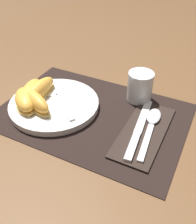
{
  "coord_description": "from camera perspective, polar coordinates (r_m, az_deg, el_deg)",
  "views": [
    {
      "loc": [
        0.25,
        -0.47,
        0.43
      ],
      "look_at": [
        0.02,
        -0.01,
        0.02
      ],
      "focal_mm": 42.0,
      "sensor_mm": 36.0,
      "label": 1
    }
  ],
  "objects": [
    {
      "name": "citrus_wedge_0",
      "position": [
        0.72,
        -12.62,
        4.57
      ],
      "size": [
        0.05,
        0.13,
        0.04
      ],
      "color": "#F4DB84",
      "rests_on": "plate"
    },
    {
      "name": "ground_plane",
      "position": [
        0.68,
        -1.31,
        -0.58
      ],
      "size": [
        3.0,
        3.0,
        0.0
      ],
      "primitive_type": "plane",
      "color": "brown"
    },
    {
      "name": "fork",
      "position": [
        0.72,
        -9.49,
        3.29
      ],
      "size": [
        0.18,
        0.13,
        0.0
      ],
      "color": "silver",
      "rests_on": "plate"
    },
    {
      "name": "juice_glass",
      "position": [
        0.72,
        9.08,
        5.16
      ],
      "size": [
        0.07,
        0.07,
        0.08
      ],
      "color": "silver",
      "rests_on": "placemat"
    },
    {
      "name": "plate",
      "position": [
        0.71,
        -9.51,
        1.67
      ],
      "size": [
        0.24,
        0.24,
        0.02
      ],
      "color": "white",
      "rests_on": "placemat"
    },
    {
      "name": "citrus_wedge_3",
      "position": [
        0.68,
        -13.39,
        2.15
      ],
      "size": [
        0.12,
        0.08,
        0.04
      ],
      "color": "#F4DB84",
      "rests_on": "plate"
    },
    {
      "name": "knife",
      "position": [
        0.63,
        8.89,
        -3.62
      ],
      "size": [
        0.04,
        0.23,
        0.01
      ],
      "color": "silver",
      "rests_on": "napkin"
    },
    {
      "name": "spoon",
      "position": [
        0.65,
        11.66,
        -2.25
      ],
      "size": [
        0.05,
        0.19,
        0.01
      ],
      "color": "silver",
      "rests_on": "napkin"
    },
    {
      "name": "napkin",
      "position": [
        0.63,
        9.96,
        -4.15
      ],
      "size": [
        0.1,
        0.23,
        0.0
      ],
      "color": "#2D231E",
      "rests_on": "placemat"
    },
    {
      "name": "citrus_wedge_2",
      "position": [
        0.7,
        -15.5,
        2.5
      ],
      "size": [
        0.11,
        0.11,
        0.04
      ],
      "color": "#F4DB84",
      "rests_on": "plate"
    },
    {
      "name": "citrus_wedge_1",
      "position": [
        0.72,
        -14.41,
        4.01
      ],
      "size": [
        0.09,
        0.13,
        0.04
      ],
      "color": "#F4DB84",
      "rests_on": "plate"
    },
    {
      "name": "placemat",
      "position": [
        0.68,
        -1.31,
        -0.45
      ],
      "size": [
        0.48,
        0.33,
        0.0
      ],
      "color": "black",
      "rests_on": "ground_plane"
    }
  ]
}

